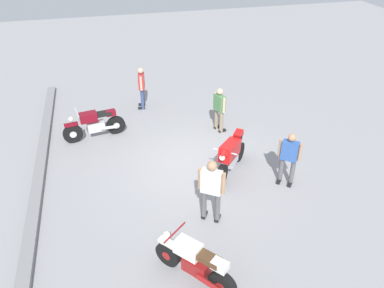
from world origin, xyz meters
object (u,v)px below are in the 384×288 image
person_in_red_shirt (142,86)px  person_in_white_shirt (211,187)px  motorcycle_maroon_cruiser (94,124)px  person_in_blue_shirt (289,156)px  motorcycle_red_sportbike (231,155)px  person_in_green_shirt (219,107)px  motorcycle_cream_vintage (195,263)px

person_in_red_shirt → person_in_white_shirt: (-6.70, -0.73, 0.11)m
motorcycle_maroon_cruiser → person_in_blue_shirt: (-3.89, -5.11, 0.38)m
motorcycle_red_sportbike → motorcycle_maroon_cruiser: (2.98, 3.76, -0.07)m
motorcycle_red_sportbike → person_in_green_shirt: size_ratio=1.02×
motorcycle_cream_vintage → person_in_red_shirt: size_ratio=0.98×
motorcycle_red_sportbike → person_in_blue_shirt: bearing=96.4°
person_in_green_shirt → person_in_white_shirt: size_ratio=0.90×
motorcycle_maroon_cruiser → person_in_green_shirt: size_ratio=1.31×
person_in_green_shirt → person_in_white_shirt: person_in_white_shirt is taller
motorcycle_cream_vintage → person_in_green_shirt: person_in_green_shirt is taller
person_in_green_shirt → person_in_blue_shirt: 3.44m
motorcycle_red_sportbike → person_in_red_shirt: (4.89, 1.88, 0.32)m
motorcycle_red_sportbike → motorcycle_maroon_cruiser: 4.80m
motorcycle_red_sportbike → person_in_blue_shirt: person_in_blue_shirt is taller
motorcycle_cream_vintage → person_in_blue_shirt: 4.21m
person_in_white_shirt → motorcycle_maroon_cruiser: bearing=63.1°
motorcycle_maroon_cruiser → person_in_blue_shirt: bearing=132.9°
motorcycle_cream_vintage → person_in_blue_shirt: (2.52, -3.34, 0.41)m
motorcycle_cream_vintage → person_in_blue_shirt: bearing=-93.3°
person_in_green_shirt → person_in_red_shirt: 3.39m
motorcycle_cream_vintage → person_in_red_shirt: person_in_red_shirt is taller
motorcycle_maroon_cruiser → person_in_green_shirt: person_in_green_shirt is taller
person_in_white_shirt → motorcycle_red_sportbike: bearing=2.1°
person_in_red_shirt → person_in_white_shirt: size_ratio=0.92×
person_in_green_shirt → person_in_red_shirt: person_in_red_shirt is taller
motorcycle_maroon_cruiser → motorcycle_red_sportbike: bearing=131.7°
motorcycle_maroon_cruiser → person_in_green_shirt: 4.25m
motorcycle_maroon_cruiser → motorcycle_cream_vintage: (-6.41, -1.77, -0.03)m
person_in_white_shirt → person_in_blue_shirt: size_ratio=1.10×
person_in_red_shirt → person_in_green_shirt: bearing=142.9°
motorcycle_cream_vintage → person_in_red_shirt: bearing=-41.1°
motorcycle_red_sportbike → person_in_white_shirt: size_ratio=0.91×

